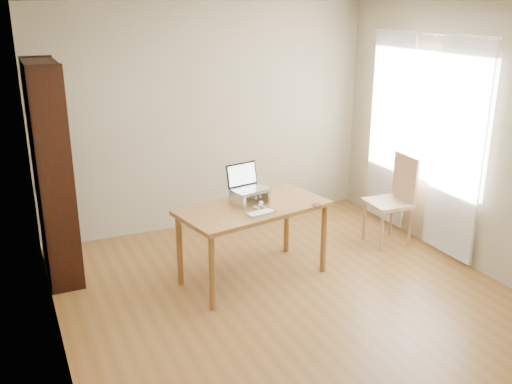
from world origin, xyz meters
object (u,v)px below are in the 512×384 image
(bookshelf, at_px, (53,172))
(chair, at_px, (394,196))
(laptop, at_px, (247,183))
(cat, at_px, (247,197))
(desk, at_px, (253,215))
(keyboard, at_px, (261,213))

(bookshelf, relative_size, chair, 2.10)
(laptop, relative_size, chair, 0.37)
(cat, bearing_deg, desk, -96.91)
(laptop, distance_m, chair, 1.83)
(laptop, bearing_deg, chair, -10.67)
(desk, xyz_separation_m, chair, (1.79, 0.16, -0.11))
(desk, height_order, keyboard, keyboard)
(bookshelf, distance_m, keyboard, 2.02)
(cat, bearing_deg, chair, -15.12)
(bookshelf, distance_m, laptop, 1.85)
(chair, bearing_deg, bookshelf, 171.80)
(laptop, xyz_separation_m, cat, (-0.02, -0.03, -0.13))
(laptop, height_order, keyboard, laptop)
(bookshelf, height_order, desk, bookshelf)
(chair, bearing_deg, cat, -174.80)
(cat, relative_size, chair, 0.47)
(desk, relative_size, cat, 3.28)
(cat, bearing_deg, bookshelf, 138.36)
(keyboard, bearing_deg, chair, 2.20)
(keyboard, xyz_separation_m, chair, (1.81, 0.38, -0.22))
(desk, relative_size, chair, 1.53)
(desk, xyz_separation_m, laptop, (-0.00, 0.14, 0.29))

